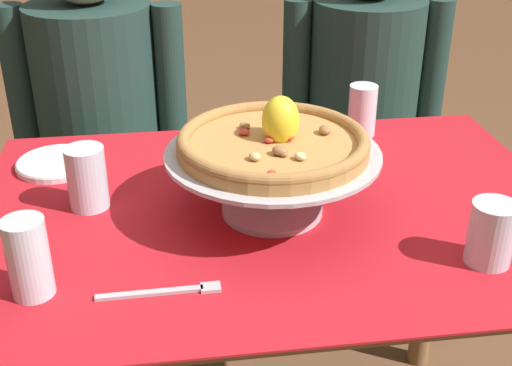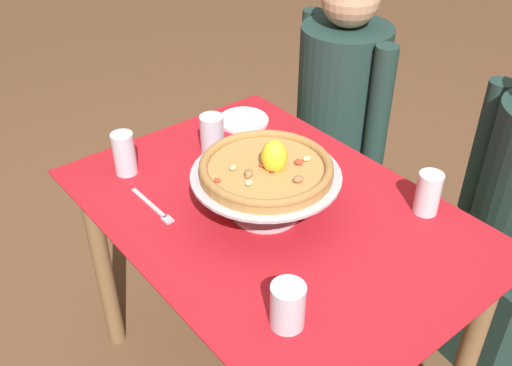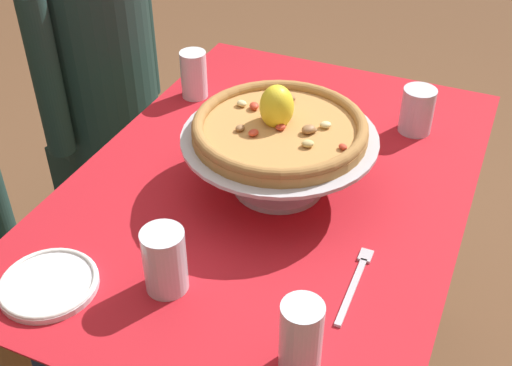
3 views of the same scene
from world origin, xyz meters
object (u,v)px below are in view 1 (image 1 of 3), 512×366
(pizza, at_px, (274,141))
(water_glass_front_left, at_px, (29,262))
(water_glass_side_left, at_px, (87,182))
(side_plate, at_px, (57,163))
(diner_left, at_px, (104,153))
(pizza_stand, at_px, (273,170))
(diner_right, at_px, (359,137))
(water_glass_back_right, at_px, (362,113))
(dinner_fork, at_px, (167,292))
(water_glass_front_right, at_px, (491,237))

(pizza, distance_m, water_glass_front_left, 0.47)
(water_glass_front_left, bearing_deg, water_glass_side_left, 76.55)
(side_plate, relative_size, diner_left, 0.14)
(diner_left, bearing_deg, pizza_stand, -61.21)
(diner_right, bearing_deg, pizza, -118.29)
(water_glass_side_left, distance_m, diner_right, 1.02)
(diner_left, height_order, diner_right, diner_left)
(diner_right, bearing_deg, water_glass_back_right, -107.33)
(water_glass_side_left, bearing_deg, pizza_stand, -11.47)
(pizza, xyz_separation_m, dinner_fork, (-0.21, -0.23, -0.15))
(water_glass_front_right, height_order, diner_right, diner_right)
(pizza_stand, xyz_separation_m, dinner_fork, (-0.21, -0.23, -0.09))
(pizza_stand, distance_m, dinner_fork, 0.32)
(water_glass_side_left, bearing_deg, dinner_fork, -64.90)
(pizza, xyz_separation_m, diner_right, (0.39, 0.73, -0.33))
(pizza, height_order, side_plate, pizza)
(pizza, relative_size, water_glass_back_right, 2.88)
(water_glass_front_right, bearing_deg, water_glass_front_left, 178.89)
(water_glass_side_left, relative_size, diner_left, 0.10)
(water_glass_side_left, height_order, side_plate, water_glass_side_left)
(water_glass_side_left, bearing_deg, pizza, -11.29)
(water_glass_back_right, relative_size, side_plate, 0.70)
(water_glass_back_right, xyz_separation_m, water_glass_front_left, (-0.69, -0.54, 0.00))
(pizza_stand, bearing_deg, water_glass_back_right, 51.50)
(pizza, height_order, diner_right, diner_right)
(water_glass_front_left, bearing_deg, pizza, 26.07)
(pizza_stand, relative_size, water_glass_front_right, 3.62)
(water_glass_front_right, relative_size, side_plate, 0.63)
(water_glass_side_left, xyz_separation_m, water_glass_front_left, (-0.07, -0.27, 0.00))
(water_glass_front_left, bearing_deg, dinner_fork, -8.13)
(pizza_stand, height_order, pizza, pizza)
(dinner_fork, height_order, diner_right, diner_right)
(water_glass_front_left, bearing_deg, pizza_stand, 26.04)
(water_glass_back_right, bearing_deg, diner_left, 152.04)
(diner_left, bearing_deg, water_glass_back_right, -27.96)
(pizza, distance_m, side_plate, 0.53)
(side_plate, bearing_deg, water_glass_side_left, -65.65)
(pizza_stand, xyz_separation_m, pizza, (0.00, 0.00, 0.06))
(water_glass_back_right, distance_m, diner_left, 0.77)
(dinner_fork, xyz_separation_m, diner_right, (0.60, 0.96, -0.19))
(side_plate, bearing_deg, water_glass_front_left, -87.41)
(water_glass_side_left, relative_size, diner_right, 0.10)
(pizza, bearing_deg, water_glass_front_right, -33.16)
(pizza_stand, relative_size, diner_right, 0.34)
(water_glass_front_right, xyz_separation_m, side_plate, (-0.77, 0.48, -0.04))
(water_glass_front_right, bearing_deg, water_glass_back_right, 96.20)
(dinner_fork, height_order, diner_left, diner_left)
(water_glass_back_right, relative_size, water_glass_front_right, 1.11)
(pizza_stand, relative_size, water_glass_front_left, 3.01)
(water_glass_back_right, bearing_deg, dinner_fork, -129.85)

